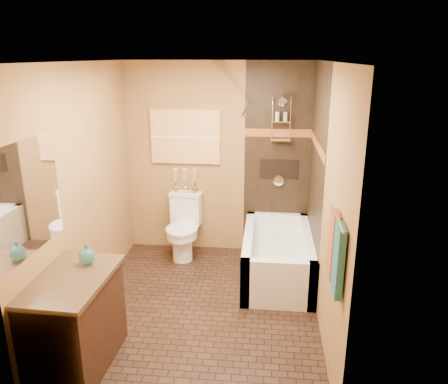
# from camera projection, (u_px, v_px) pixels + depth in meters

# --- Properties ---
(floor) EXTENTS (3.00, 3.00, 0.00)m
(floor) POSITION_uv_depth(u_px,v_px,m) (202.00, 306.00, 4.64)
(floor) COLOR black
(floor) RESTS_ON ground
(wall_left) EXTENTS (0.02, 3.00, 2.50)m
(wall_left) POSITION_uv_depth(u_px,v_px,m) (82.00, 191.00, 4.38)
(wall_left) COLOR #A3743F
(wall_left) RESTS_ON floor
(wall_right) EXTENTS (0.02, 3.00, 2.50)m
(wall_right) POSITION_uv_depth(u_px,v_px,m) (325.00, 199.00, 4.15)
(wall_right) COLOR #A3743F
(wall_right) RESTS_ON floor
(wall_back) EXTENTS (2.40, 0.02, 2.50)m
(wall_back) POSITION_uv_depth(u_px,v_px,m) (218.00, 160.00, 5.69)
(wall_back) COLOR #A3743F
(wall_back) RESTS_ON floor
(wall_front) EXTENTS (2.40, 0.02, 2.50)m
(wall_front) POSITION_uv_depth(u_px,v_px,m) (165.00, 265.00, 2.84)
(wall_front) COLOR #A3743F
(wall_front) RESTS_ON floor
(ceiling) EXTENTS (3.00, 3.00, 0.00)m
(ceiling) POSITION_uv_depth(u_px,v_px,m) (198.00, 62.00, 3.89)
(ceiling) COLOR silver
(ceiling) RESTS_ON wall_back
(alcove_tile_back) EXTENTS (0.85, 0.01, 2.50)m
(alcove_tile_back) POSITION_uv_depth(u_px,v_px,m) (277.00, 161.00, 5.61)
(alcove_tile_back) COLOR black
(alcove_tile_back) RESTS_ON wall_back
(alcove_tile_right) EXTENTS (0.01, 1.50, 2.50)m
(alcove_tile_right) POSITION_uv_depth(u_px,v_px,m) (316.00, 178.00, 4.87)
(alcove_tile_right) COLOR black
(alcove_tile_right) RESTS_ON wall_right
(mosaic_band_back) EXTENTS (0.85, 0.01, 0.10)m
(mosaic_band_back) POSITION_uv_depth(u_px,v_px,m) (279.00, 133.00, 5.49)
(mosaic_band_back) COLOR maroon
(mosaic_band_back) RESTS_ON alcove_tile_back
(mosaic_band_right) EXTENTS (0.01, 1.50, 0.10)m
(mosaic_band_right) POSITION_uv_depth(u_px,v_px,m) (317.00, 145.00, 4.76)
(mosaic_band_right) COLOR maroon
(mosaic_band_right) RESTS_ON alcove_tile_right
(alcove_niche) EXTENTS (0.50, 0.01, 0.25)m
(alcove_niche) POSITION_uv_depth(u_px,v_px,m) (279.00, 169.00, 5.63)
(alcove_niche) COLOR black
(alcove_niche) RESTS_ON alcove_tile_back
(shower_fixtures) EXTENTS (0.24, 0.33, 1.16)m
(shower_fixtures) POSITION_uv_depth(u_px,v_px,m) (281.00, 131.00, 5.38)
(shower_fixtures) COLOR silver
(shower_fixtures) RESTS_ON floor
(curtain_rod) EXTENTS (0.03, 1.55, 0.03)m
(curtain_rod) POSITION_uv_depth(u_px,v_px,m) (246.00, 107.00, 4.71)
(curtain_rod) COLOR silver
(curtain_rod) RESTS_ON wall_back
(towel_bar) EXTENTS (0.02, 0.55, 0.02)m
(towel_bar) POSITION_uv_depth(u_px,v_px,m) (337.00, 218.00, 3.10)
(towel_bar) COLOR silver
(towel_bar) RESTS_ON wall_right
(towel_teal) EXTENTS (0.05, 0.22, 0.52)m
(towel_teal) POSITION_uv_depth(u_px,v_px,m) (338.00, 260.00, 3.06)
(towel_teal) COLOR #1C545E
(towel_teal) RESTS_ON towel_bar
(towel_rust) EXTENTS (0.05, 0.22, 0.52)m
(towel_rust) POSITION_uv_depth(u_px,v_px,m) (333.00, 245.00, 3.31)
(towel_rust) COLOR #9C391C
(towel_rust) RESTS_ON towel_bar
(sunset_painting) EXTENTS (0.90, 0.04, 0.70)m
(sunset_painting) POSITION_uv_depth(u_px,v_px,m) (185.00, 137.00, 5.62)
(sunset_painting) COLOR orange
(sunset_painting) RESTS_ON wall_back
(vanity_mirror) EXTENTS (0.01, 1.00, 0.90)m
(vanity_mirror) POSITION_uv_depth(u_px,v_px,m) (28.00, 199.00, 3.36)
(vanity_mirror) COLOR white
(vanity_mirror) RESTS_ON wall_left
(bathtub) EXTENTS (0.80, 1.50, 0.55)m
(bathtub) POSITION_uv_depth(u_px,v_px,m) (277.00, 260.00, 5.21)
(bathtub) COLOR white
(bathtub) RESTS_ON floor
(toilet) EXTENTS (0.43, 0.64, 0.82)m
(toilet) POSITION_uv_depth(u_px,v_px,m) (184.00, 226.00, 5.70)
(toilet) COLOR white
(toilet) RESTS_ON floor
(vanity) EXTENTS (0.61, 0.96, 0.83)m
(vanity) POSITION_uv_depth(u_px,v_px,m) (75.00, 322.00, 3.66)
(vanity) COLOR black
(vanity) RESTS_ON floor
(teal_bottle) EXTENTS (0.16, 0.16, 0.22)m
(teal_bottle) POSITION_uv_depth(u_px,v_px,m) (87.00, 254.00, 3.74)
(teal_bottle) COLOR #29797B
(teal_bottle) RESTS_ON vanity
(bud_vases) EXTENTS (0.32, 0.07, 0.32)m
(bud_vases) POSITION_uv_depth(u_px,v_px,m) (185.00, 180.00, 5.70)
(bud_vases) COLOR #BD883B
(bud_vases) RESTS_ON toilet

